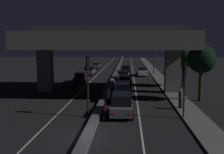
% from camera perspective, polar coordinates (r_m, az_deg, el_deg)
% --- Properties ---
extents(ground_plane, '(200.00, 200.00, 0.00)m').
position_cam_1_polar(ground_plane, '(17.76, -5.14, -12.75)').
color(ground_plane, black).
extents(lane_line_left_inner, '(0.12, 126.00, 0.00)m').
position_cam_1_polar(lane_line_left_inner, '(52.20, -3.10, 0.61)').
color(lane_line_left_inner, beige).
rests_on(lane_line_left_inner, ground_plane).
extents(lane_line_right_inner, '(0.12, 126.00, 0.00)m').
position_cam_1_polar(lane_line_right_inner, '(51.84, 4.66, 0.55)').
color(lane_line_right_inner, beige).
rests_on(lane_line_right_inner, ground_plane).
extents(median_divider, '(0.69, 126.00, 0.37)m').
position_cam_1_polar(median_divider, '(51.88, 0.77, 0.78)').
color(median_divider, '#4C4C51').
rests_on(median_divider, ground_plane).
extents(sidewalk_right, '(2.10, 126.00, 0.14)m').
position_cam_1_polar(sidewalk_right, '(45.21, 10.55, -0.46)').
color(sidewalk_right, '#5B5956').
rests_on(sidewalk_right, ground_plane).
extents(elevated_overpass, '(20.16, 12.00, 8.28)m').
position_cam_1_polar(elevated_overpass, '(32.61, -0.93, 7.58)').
color(elevated_overpass, slate).
rests_on(elevated_overpass, ground_plane).
extents(traffic_light_left_of_median, '(0.30, 0.49, 5.25)m').
position_cam_1_polar(traffic_light_left_of_median, '(21.61, -5.29, 0.62)').
color(traffic_light_left_of_median, black).
rests_on(traffic_light_left_of_median, ground_plane).
extents(traffic_light_right_of_median, '(0.30, 0.49, 4.62)m').
position_cam_1_polar(traffic_light_right_of_median, '(21.87, 15.47, -0.63)').
color(traffic_light_right_of_median, black).
rests_on(traffic_light_right_of_median, ground_plane).
extents(street_lamp, '(2.34, 0.32, 7.58)m').
position_cam_1_polar(street_lamp, '(51.16, 8.74, 5.47)').
color(street_lamp, '#2D2D30').
rests_on(street_lamp, ground_plane).
extents(car_grey_lead, '(1.98, 3.97, 1.87)m').
position_cam_1_polar(car_grey_lead, '(22.26, 2.16, -5.95)').
color(car_grey_lead, '#515459').
rests_on(car_grey_lead, ground_plane).
extents(car_dark_green_second, '(1.95, 4.59, 2.01)m').
position_cam_1_polar(car_dark_green_second, '(27.92, 2.20, -3.08)').
color(car_dark_green_second, black).
rests_on(car_dark_green_second, ground_plane).
extents(car_dark_green_third, '(1.93, 4.07, 1.58)m').
position_cam_1_polar(car_dark_green_third, '(36.76, 2.88, -0.91)').
color(car_dark_green_third, black).
rests_on(car_dark_green_third, ground_plane).
extents(car_grey_fourth, '(1.92, 4.78, 1.50)m').
position_cam_1_polar(car_grey_fourth, '(44.53, 2.57, 0.44)').
color(car_grey_fourth, '#515459').
rests_on(car_grey_fourth, ground_plane).
extents(car_white_fifth, '(2.17, 4.74, 1.59)m').
position_cam_1_polar(car_white_fifth, '(50.05, 6.57, 1.21)').
color(car_white_fifth, silver).
rests_on(car_white_fifth, ground_plane).
extents(car_black_sixth, '(1.90, 4.44, 1.46)m').
position_cam_1_polar(car_black_sixth, '(55.60, 3.00, 1.80)').
color(car_black_sixth, black).
rests_on(car_black_sixth, ground_plane).
extents(car_dark_red_lead_oncoming, '(1.93, 4.21, 1.58)m').
position_cam_1_polar(car_dark_red_lead_oncoming, '(41.73, -6.79, 0.01)').
color(car_dark_red_lead_oncoming, '#591414').
rests_on(car_dark_red_lead_oncoming, ground_plane).
extents(car_grey_second_oncoming, '(2.15, 4.70, 1.58)m').
position_cam_1_polar(car_grey_second_oncoming, '(51.31, -4.94, 1.40)').
color(car_grey_second_oncoming, '#515459').
rests_on(car_grey_second_oncoming, ground_plane).
extents(car_grey_third_oncoming, '(1.95, 4.71, 1.43)m').
position_cam_1_polar(car_grey_third_oncoming, '(63.02, -3.46, 2.45)').
color(car_grey_third_oncoming, '#515459').
rests_on(car_grey_third_oncoming, ground_plane).
extents(motorcycle_black_filtering_near, '(0.34, 1.74, 1.46)m').
position_cam_1_polar(motorcycle_black_filtering_near, '(21.29, -1.42, -7.54)').
color(motorcycle_black_filtering_near, black).
rests_on(motorcycle_black_filtering_near, ground_plane).
extents(motorcycle_white_filtering_mid, '(0.34, 1.98, 1.47)m').
position_cam_1_polar(motorcycle_white_filtering_mid, '(27.10, -0.57, -4.32)').
color(motorcycle_white_filtering_mid, black).
rests_on(motorcycle_white_filtering_mid, ground_plane).
extents(pedestrian_on_sidewalk, '(0.40, 0.40, 1.79)m').
position_cam_1_polar(pedestrian_on_sidewalk, '(25.07, 14.70, -4.56)').
color(pedestrian_on_sidewalk, black).
rests_on(pedestrian_on_sidewalk, sidewalk_right).
extents(roadside_tree_kerbside_near, '(2.96, 2.96, 5.94)m').
position_cam_1_polar(roadside_tree_kerbside_near, '(28.97, 18.90, 3.60)').
color(roadside_tree_kerbside_near, '#38281C').
rests_on(roadside_tree_kerbside_near, ground_plane).
extents(roadside_tree_kerbside_mid, '(3.22, 3.22, 5.94)m').
position_cam_1_polar(roadside_tree_kerbside_mid, '(37.93, 15.41, 4.33)').
color(roadside_tree_kerbside_mid, '#38281C').
rests_on(roadside_tree_kerbside_mid, ground_plane).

